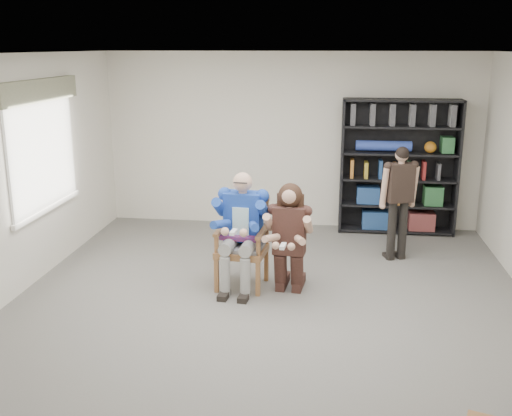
% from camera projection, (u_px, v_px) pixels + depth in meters
% --- Properties ---
extents(room_shell, '(6.00, 7.00, 2.80)m').
position_uv_depth(room_shell, '(268.00, 191.00, 6.28)').
color(room_shell, white).
rests_on(room_shell, ground).
extents(floor, '(6.00, 7.00, 0.01)m').
position_uv_depth(floor, '(267.00, 314.00, 6.65)').
color(floor, slate).
rests_on(floor, ground).
extents(window_left, '(0.16, 2.00, 1.75)m').
position_uv_depth(window_left, '(44.00, 148.00, 7.54)').
color(window_left, silver).
rests_on(window_left, room_shell).
extents(armchair, '(0.70, 0.68, 1.11)m').
position_uv_depth(armchair, '(242.00, 244.00, 7.26)').
color(armchair, '#A06131').
rests_on(armchair, floor).
extents(seated_man, '(0.70, 0.92, 1.44)m').
position_uv_depth(seated_man, '(242.00, 231.00, 7.22)').
color(seated_man, '#14329B').
rests_on(seated_man, floor).
extents(kneeling_woman, '(0.64, 0.94, 1.32)m').
position_uv_depth(kneeling_woman, '(289.00, 240.00, 7.05)').
color(kneeling_woman, '#332019').
rests_on(kneeling_woman, floor).
extents(bookshelf, '(1.80, 0.38, 2.10)m').
position_uv_depth(bookshelf, '(399.00, 167.00, 9.31)').
color(bookshelf, black).
rests_on(bookshelf, floor).
extents(standing_man, '(0.55, 0.43, 1.59)m').
position_uv_depth(standing_man, '(399.00, 204.00, 8.15)').
color(standing_man, black).
rests_on(standing_man, floor).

